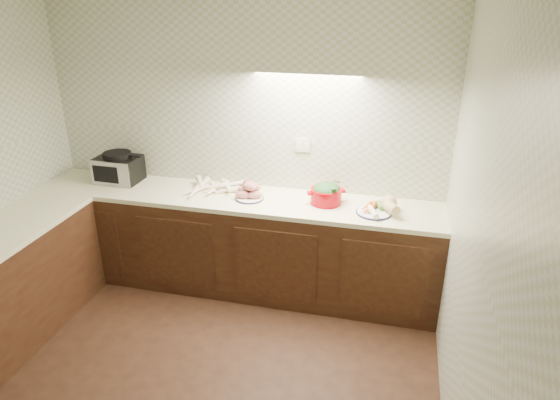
% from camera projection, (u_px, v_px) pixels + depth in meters
% --- Properties ---
extents(room, '(3.60, 3.60, 2.60)m').
position_uv_depth(room, '(141.00, 179.00, 2.73)').
color(room, black).
rests_on(room, ground).
extents(counter, '(3.60, 3.60, 0.90)m').
position_uv_depth(counter, '(121.00, 280.00, 3.96)').
color(counter, black).
rests_on(counter, ground).
extents(toaster_oven, '(0.40, 0.32, 0.28)m').
position_uv_depth(toaster_oven, '(118.00, 168.00, 4.64)').
color(toaster_oven, black).
rests_on(toaster_oven, counter).
extents(parsnip_pile, '(0.48, 0.43, 0.08)m').
position_uv_depth(parsnip_pile, '(213.00, 187.00, 4.46)').
color(parsnip_pile, '#F0EABF').
rests_on(parsnip_pile, counter).
extents(sweet_potato_plate, '(0.25, 0.25, 0.15)m').
position_uv_depth(sweet_potato_plate, '(249.00, 192.00, 4.29)').
color(sweet_potato_plate, '#151940').
rests_on(sweet_potato_plate, counter).
extents(onion_bowl, '(0.16, 0.16, 0.12)m').
position_uv_depth(onion_bowl, '(249.00, 188.00, 4.43)').
color(onion_bowl, black).
rests_on(onion_bowl, counter).
extents(dutch_oven, '(0.35, 0.35, 0.18)m').
position_uv_depth(dutch_oven, '(326.00, 193.00, 4.19)').
color(dutch_oven, '#A80009').
rests_on(dutch_oven, counter).
extents(veg_plate, '(0.37, 0.38, 0.13)m').
position_uv_depth(veg_plate, '(382.00, 207.00, 4.04)').
color(veg_plate, '#151940').
rests_on(veg_plate, counter).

